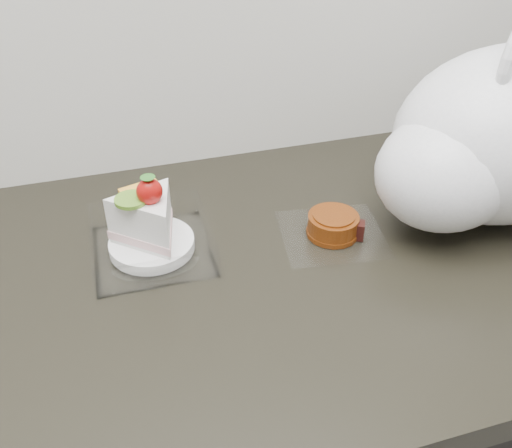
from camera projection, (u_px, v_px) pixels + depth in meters
cake_tray at (150, 232)px, 0.79m from camera, size 0.17×0.17×0.13m
mooncake_wrap at (334, 227)px, 0.84m from camera, size 0.17×0.16×0.04m
plastic_bag at (495, 141)px, 0.82m from camera, size 0.45×0.39×0.32m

